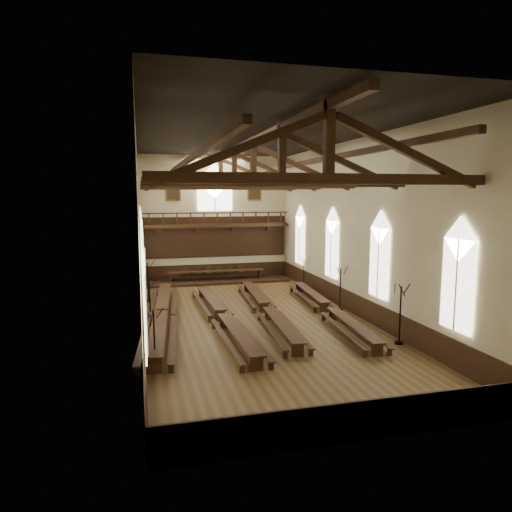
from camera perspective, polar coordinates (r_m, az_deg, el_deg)
The scene contains 21 objects.
ground at distance 25.57m, azimuth -0.31°, elevation -7.94°, with size 26.00×26.00×0.00m, color brown.
room_walls at distance 24.62m, azimuth -0.32°, elevation 6.69°, with size 26.00×26.00×26.00m.
wainscot_band at distance 25.41m, azimuth -0.31°, elevation -6.64°, with size 12.00×26.00×1.20m.
side_windows at distance 24.82m, azimuth -0.32°, elevation 0.41°, with size 11.85×19.80×4.50m.
end_window at distance 37.26m, azimuth -5.18°, elevation 8.19°, with size 2.80×0.12×3.80m.
minstrels_gallery at distance 37.15m, azimuth -5.06°, elevation 3.07°, with size 11.80×1.24×3.70m.
portraits at distance 37.26m, azimuth -5.18°, elevation 8.00°, with size 7.75×0.09×1.45m.
roof_trusses at distance 24.65m, azimuth -0.32°, elevation 10.78°, with size 11.70×25.70×2.80m.
refectory_row_a at distance 25.12m, azimuth -11.70°, elevation -7.05°, with size 2.19×14.73×0.77m.
refectory_row_b at distance 24.52m, azimuth -4.21°, elevation -7.38°, with size 1.58×14.09×0.71m.
refectory_row_c at distance 26.07m, azimuth 1.39°, elevation -6.49°, with size 1.85×13.91×0.69m.
refectory_row_d at distance 26.42m, azimuth 9.14°, elevation -6.41°, with size 1.94×13.83×0.68m.
dais at distance 36.39m, azimuth -5.03°, elevation -3.09°, with size 11.40×2.87×0.19m, color black.
high_table at distance 36.26m, azimuth -5.04°, elevation -1.99°, with size 7.70×1.02×0.72m.
high_chairs at distance 37.01m, azimuth -5.23°, elevation -1.96°, with size 4.94×0.45×0.92m.
candelabrum_left_near at distance 19.01m, azimuth -12.56°, elevation -11.39°, with size 0.74×0.68×2.43m.
candelabrum_left_mid at distance 26.03m, azimuth -13.09°, elevation -6.27°, with size 0.67×0.68×2.29m.
candelabrum_left_far at distance 30.45m, azimuth -13.30°, elevation -4.01°, with size 0.77×0.82×2.70m.
candelabrum_right_near at distance 22.34m, azimuth 17.52°, elevation -8.29°, with size 0.78×0.88×2.88m.
candelabrum_right_mid at distance 27.89m, azimuth 10.47°, elevation -5.01°, with size 0.82×0.76×2.69m.
candelabrum_right_far at distance 33.56m, azimuth 5.99°, elevation -2.94°, with size 0.69×0.70×2.36m.
Camera 1 is at (-5.96, -23.88, 6.90)m, focal length 32.00 mm.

